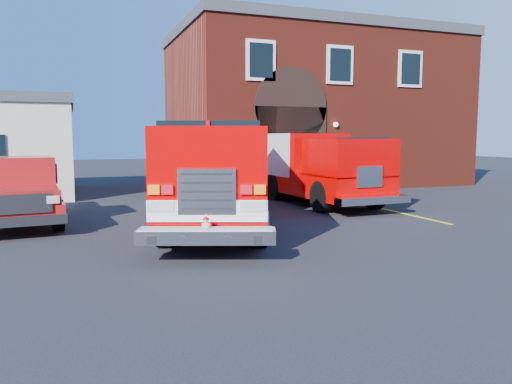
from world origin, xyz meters
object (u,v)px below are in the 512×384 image
object	(u,v)px
fire_engine	(221,173)
secondary_truck	(310,165)
fire_station	(310,109)
pickup_truck	(18,192)

from	to	relation	value
fire_engine	secondary_truck	xyz separation A→B (m)	(4.87, 3.85, -0.05)
fire_station	pickup_truck	xyz separation A→B (m)	(-14.63, -9.57, -3.30)
fire_engine	pickup_truck	xyz separation A→B (m)	(-5.74, 2.33, -0.59)
fire_engine	pickup_truck	distance (m)	6.22
fire_station	pickup_truck	world-z (taller)	fire_station
secondary_truck	pickup_truck	bearing A→B (deg)	-171.82
fire_engine	secondary_truck	size ratio (longest dim) A/B	1.17
fire_station	secondary_truck	xyz separation A→B (m)	(-4.02, -8.05, -2.76)
fire_engine	secondary_truck	bearing A→B (deg)	38.34
pickup_truck	fire_station	bearing A→B (deg)	33.20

